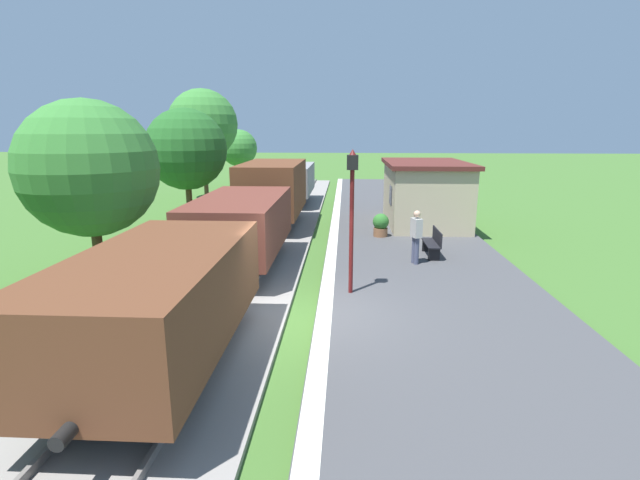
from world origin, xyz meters
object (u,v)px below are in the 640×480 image
Objects in this scene: lamp_post_near at (352,196)px; tree_trackside_far at (186,149)px; tree_field_distant at (239,148)px; station_hut at (424,192)px; bench_near_hut at (433,242)px; tree_trackside_mid at (89,169)px; person_waiting at (416,235)px; tree_field_left at (203,124)px; freight_train at (261,207)px; potted_planter at (381,225)px.

tree_trackside_far reaches higher than lamp_post_near.
station_hut is at bearing -52.52° from tree_field_distant.
tree_trackside_mid is at bearing -163.78° from bench_near_hut.
tree_field_left reaches higher than person_waiting.
freight_train reaches higher than bench_near_hut.
tree_trackside_mid reaches higher than bench_near_hut.
potted_planter is at bearing -61.89° from tree_field_distant.
station_hut is at bearing 26.60° from freight_train.
lamp_post_near is at bearing -109.69° from station_hut.
lamp_post_near is 0.84× the size of tree_field_distant.
tree_field_left is at bearing 96.55° from tree_trackside_mid.
person_waiting is 11.90m from tree_trackside_far.
tree_trackside_far is at bearing -55.61° from person_waiting.
person_waiting is 9.71m from tree_trackside_mid.
bench_near_hut is 0.28× the size of tree_trackside_far.
person_waiting is 19.22m from tree_field_left.
freight_train is 6.37m from person_waiting.
freight_train is 5.74m from tree_trackside_far.
tree_trackside_mid is at bearing -140.94° from station_hut.
tree_trackside_mid is 0.76× the size of tree_field_left.
freight_train is 4.78m from potted_planter.
station_hut is 3.39× the size of person_waiting.
lamp_post_near reaches higher than bench_near_hut.
tree_field_distant is at bearing 118.13° from bench_near_hut.
tree_field_distant is at bearing 84.70° from tree_field_left.
tree_trackside_far reaches higher than bench_near_hut.
tree_field_left reaches higher than freight_train.
bench_near_hut is 0.22× the size of tree_field_left.
tree_field_distant is (-1.33, 24.08, -0.39)m from tree_trackside_mid.
tree_field_distant is (-8.51, 24.95, 0.17)m from lamp_post_near.
lamp_post_near is 20.31m from tree_field_left.
freight_train is 17.33× the size of bench_near_hut.
bench_near_hut is 0.41× the size of lamp_post_near.
tree_trackside_far is at bearing 150.42° from bench_near_hut.
lamp_post_near reaches higher than potted_planter.
person_waiting reaches higher than bench_near_hut.
person_waiting is 24.59m from tree_field_distant.
potted_planter is (-2.12, -2.78, -0.93)m from station_hut.
station_hut is 6.33× the size of potted_planter.
tree_field_left is 1.56× the size of tree_field_distant.
tree_trackside_mid is (-8.44, -5.79, 2.64)m from potted_planter.
tree_trackside_mid is at bearing -8.26° from person_waiting.
tree_trackside_far is at bearing 161.40° from potted_planter.
bench_near_hut is 1.29m from person_waiting.
tree_trackside_far is 8.69m from tree_field_left.
tree_trackside_far is (-8.69, 2.92, 2.80)m from potted_planter.
station_hut is 1.08× the size of tree_trackside_far.
lamp_post_near is at bearing -52.20° from tree_trackside_far.
lamp_post_near is at bearing -100.67° from potted_planter.
freight_train is at bearing -64.43° from tree_field_left.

